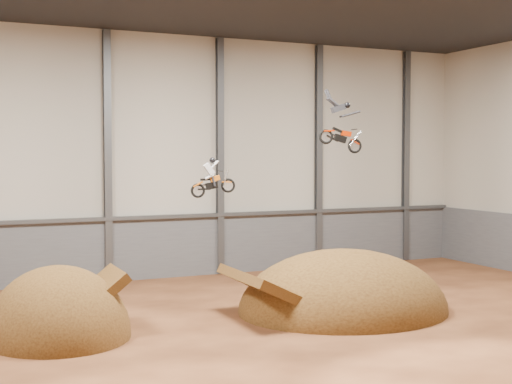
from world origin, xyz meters
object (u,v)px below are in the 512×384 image
at_px(landing_ramp, 343,311).
at_px(takeoff_ramp, 58,337).
at_px(fmx_rider_b, 339,122).
at_px(fmx_rider_a, 214,175).

bearing_deg(landing_ramp, takeoff_ramp, 176.94).
bearing_deg(landing_ramp, fmx_rider_b, 72.90).
relative_size(takeoff_ramp, fmx_rider_a, 3.22).
relative_size(takeoff_ramp, landing_ramp, 0.66).
bearing_deg(fmx_rider_b, landing_ramp, -95.56).
distance_m(fmx_rider_a, fmx_rider_b, 6.39).
distance_m(takeoff_ramp, fmx_rider_b, 15.47).
bearing_deg(takeoff_ramp, landing_ramp, -3.06).
relative_size(landing_ramp, fmx_rider_a, 4.88).
distance_m(takeoff_ramp, fmx_rider_a, 9.42).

